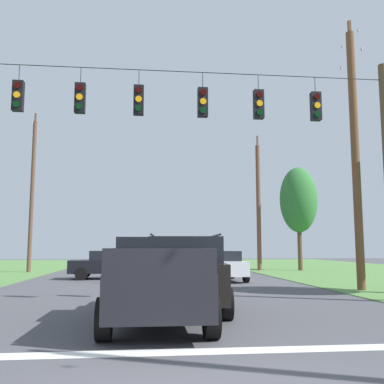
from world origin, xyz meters
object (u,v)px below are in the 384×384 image
object	(u,v)px
utility_pole_far_left	(32,191)
overhead_signal_span	(167,156)
utility_pole_mid_right	(355,152)
distant_car_crossing_white	(221,265)
suv_black	(184,271)
tree_roadside_right	(299,200)
pickup_truck	(157,280)
utility_pole_far_right	(258,204)
distant_car_far_parked	(110,264)

from	to	relation	value
utility_pole_far_left	overhead_signal_span	bearing A→B (deg)	-64.53
utility_pole_mid_right	distant_car_crossing_white	bearing A→B (deg)	128.66
suv_black	tree_roadside_right	bearing A→B (deg)	61.99
utility_pole_mid_right	suv_black	bearing A→B (deg)	-147.83
pickup_truck	tree_roadside_right	xyz separation A→B (m)	(11.07, 21.14, 4.22)
utility_pole_far_left	tree_roadside_right	size ratio (longest dim) A/B	1.46
tree_roadside_right	pickup_truck	bearing A→B (deg)	-117.64
tree_roadside_right	utility_pole_far_right	bearing A→B (deg)	170.39
distant_car_far_parked	utility_pole_far_right	world-z (taller)	utility_pole_far_right
overhead_signal_span	distant_car_far_parked	distance (m)	12.02
overhead_signal_span	pickup_truck	distance (m)	4.75
distant_car_far_parked	utility_pole_mid_right	world-z (taller)	utility_pole_mid_right
distant_car_crossing_white	utility_pole_far_right	world-z (taller)	utility_pole_far_right
overhead_signal_span	distant_car_crossing_white	distance (m)	10.47
pickup_truck	distant_car_crossing_white	xyz separation A→B (m)	(3.67, 12.31, -0.18)
utility_pole_far_right	utility_pole_far_left	bearing A→B (deg)	-177.63
suv_black	utility_pole_far_left	size ratio (longest dim) A/B	0.44
suv_black	utility_pole_far_right	bearing A→B (deg)	69.65
utility_pole_mid_right	distant_car_far_parked	bearing A→B (deg)	143.56
distant_car_crossing_white	utility_pole_mid_right	world-z (taller)	utility_pole_mid_right
distant_car_crossing_white	distant_car_far_parked	size ratio (longest dim) A/B	1.01
distant_car_crossing_white	utility_pole_far_left	size ratio (longest dim) A/B	0.39
pickup_truck	utility_pole_mid_right	world-z (taller)	utility_pole_mid_right
overhead_signal_span	tree_roadside_right	bearing A→B (deg)	59.30
distant_car_crossing_white	utility_pole_mid_right	xyz separation A→B (m)	(4.62, -5.77, 4.83)
distant_car_crossing_white	utility_pole_mid_right	distance (m)	8.83
distant_car_crossing_white	utility_pole_far_left	distance (m)	15.40
distant_car_far_parked	utility_pole_mid_right	bearing A→B (deg)	-36.44
pickup_truck	suv_black	world-z (taller)	suv_black
pickup_truck	distant_car_crossing_white	world-z (taller)	pickup_truck
utility_pole_far_right	tree_roadside_right	bearing A→B (deg)	-9.61
pickup_truck	distant_car_far_parked	bearing A→B (deg)	98.61
pickup_truck	utility_pole_far_right	world-z (taller)	utility_pole_far_right
pickup_truck	utility_pole_far_right	size ratio (longest dim) A/B	0.53
utility_pole_mid_right	utility_pole_far_left	xyz separation A→B (m)	(-16.42, 14.42, -0.02)
overhead_signal_span	distant_car_far_parked	size ratio (longest dim) A/B	3.46
overhead_signal_span	suv_black	distance (m)	3.73
suv_black	distant_car_crossing_white	size ratio (longest dim) A/B	1.12
utility_pole_far_left	tree_roadside_right	xyz separation A→B (m)	(19.20, 0.18, -0.42)
overhead_signal_span	utility_pole_far_left	size ratio (longest dim) A/B	1.34
utility_pole_far_left	tree_roadside_right	bearing A→B (deg)	0.53
distant_car_crossing_white	distant_car_far_parked	xyz separation A→B (m)	(-5.83, 1.94, 0.00)
pickup_truck	distant_car_far_parked	xyz separation A→B (m)	(-2.16, 14.26, -0.18)
pickup_truck	tree_roadside_right	world-z (taller)	tree_roadside_right
suv_black	utility_pole_mid_right	xyz separation A→B (m)	(7.49, 4.71, 4.56)
suv_black	utility_pole_mid_right	distance (m)	9.95
overhead_signal_span	pickup_truck	xyz separation A→B (m)	(-0.37, -3.12, -3.57)
overhead_signal_span	utility_pole_far_left	bearing A→B (deg)	115.47
overhead_signal_span	distant_car_far_parked	bearing A→B (deg)	102.77
pickup_truck	suv_black	size ratio (longest dim) A/B	1.10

